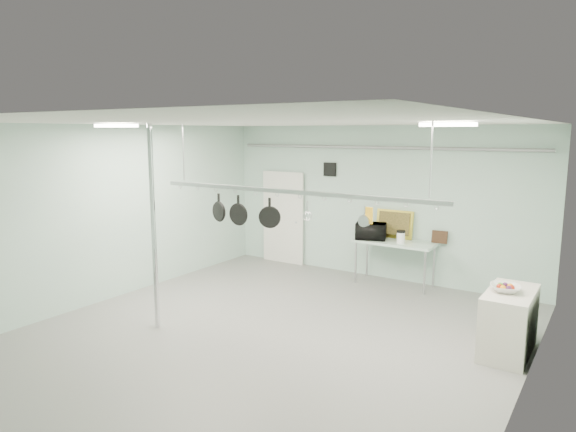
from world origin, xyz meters
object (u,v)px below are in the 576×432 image
Objects in this scene: fruit_bowl at (505,288)px; microwave at (371,231)px; prep_table at (395,245)px; skillet_right at (270,212)px; coffee_canister at (401,238)px; skillet_left at (219,207)px; pot_rack at (288,190)px; chrome_pole at (154,228)px; skillet_mid at (238,210)px; side_cabinet at (509,322)px.

microwave is at bearing 143.63° from fruit_bowl.
skillet_right is (-0.74, -3.30, 1.03)m from prep_table.
microwave is 1.35× the size of skillet_right.
skillet_left is at bearing -120.86° from coffee_canister.
skillet_left is 0.98× the size of skillet_right.
skillet_left is at bearing -166.36° from fruit_bowl.
pot_rack is at bearing -99.94° from coffee_canister.
skillet_right is (1.56, 0.90, 0.26)m from chrome_pole.
coffee_canister is 0.44× the size of skillet_mid.
chrome_pole is at bearing 47.38° from microwave.
chrome_pole is 5.31× the size of microwave.
pot_rack is at bearing 14.98° from skillet_left.
prep_table is at bearing 77.08° from skillet_left.
side_cabinet is at bearing 15.52° from skillet_mid.
side_cabinet is 3.62m from pot_rack.
pot_rack is 3.46m from coffee_canister.
coffee_canister is (-2.39, 2.09, 0.56)m from side_cabinet.
fruit_bowl is at bearing 14.76° from skillet_mid.
prep_table is 0.55m from microwave.
coffee_canister is at bearing 47.86° from skillet_right.
microwave is 2.80× the size of coffee_canister.
side_cabinet is 0.51m from fruit_bowl.
skillet_mid reaches higher than microwave.
pot_rack is at bearing -160.41° from fruit_bowl.
fruit_bowl is 4.06m from skillet_mid.
skillet_right is (-0.34, 0.00, -0.37)m from pot_rack.
microwave is (-0.49, -0.08, 0.24)m from prep_table.
pot_rack is at bearing -96.91° from prep_table.
microwave is at bearing 59.10° from skillet_right.
chrome_pole is 14.87× the size of coffee_canister.
coffee_canister reaches higher than side_cabinet.
skillet_left is at bearing 58.42° from chrome_pole.
side_cabinet is at bearing 29.34° from skillet_left.
coffee_canister is 0.48× the size of skillet_right.
skillet_mid is at bearing -115.25° from coffee_canister.
skillet_mid is (-0.86, -3.22, 0.77)m from microwave.
skillet_left is (-1.26, -3.22, 0.79)m from microwave.
microwave is (-3.04, 2.12, 0.62)m from side_cabinet.
side_cabinet is at bearing 22.41° from chrome_pole.
coffee_canister is (0.16, -0.11, 0.18)m from prep_table.
chrome_pole is 2.67× the size of side_cabinet.
chrome_pole is 2.19m from pot_rack.
microwave is at bearing -170.11° from prep_table.
microwave is 3.32m from skillet_right.
chrome_pole is 1.82m from skillet_right.
skillet_right is (-3.29, -1.10, 1.41)m from side_cabinet.
pot_rack is at bearing 72.70° from microwave.
coffee_canister is 3.62m from skillet_mid.
prep_table is at bearing 137.55° from fruit_bowl.
prep_table is at bearing 171.05° from microwave.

